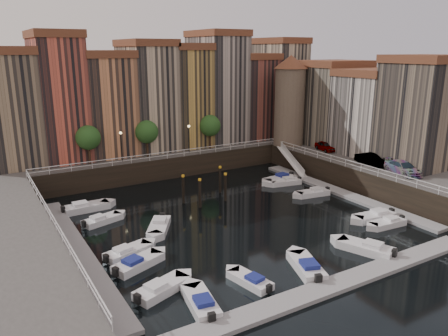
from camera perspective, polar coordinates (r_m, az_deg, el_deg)
ground at (r=48.18m, az=0.39°, el=-6.22°), size 200.00×200.00×0.00m
quay_far at (r=70.30m, az=-10.63°, el=1.73°), size 80.00×20.00×3.00m
quay_right at (r=64.84m, az=23.08°, el=-0.40°), size 20.00×36.00×3.00m
dock_left at (r=41.84m, az=-18.53°, el=-10.27°), size 2.00×28.00×0.35m
dock_right at (r=57.04m, az=15.02°, el=-3.11°), size 2.00×28.00×0.35m
dock_near at (r=36.06m, az=14.95°, el=-14.29°), size 30.00×2.00×0.35m
mountains at (r=150.75m, az=-21.55°, el=10.54°), size 145.00×100.00×18.00m
far_terrace at (r=67.64m, az=-7.61°, el=9.46°), size 48.70×10.30×17.50m
right_terrace at (r=65.67m, az=18.96°, el=7.38°), size 9.30×24.30×14.00m
corner_tower at (r=68.67m, az=8.56°, el=8.88°), size 5.20×5.20×13.80m
promenade_trees at (r=61.64m, az=-9.48°, el=4.73°), size 21.20×3.20×5.20m
street_lamps at (r=60.98m, az=-8.82°, el=3.98°), size 10.36×0.36×4.18m
railings at (r=51.00m, az=-2.44°, el=-0.51°), size 36.08×34.04×0.52m
gangway at (r=64.89m, az=8.79°, el=1.06°), size 2.78×8.32×3.73m
mooring_pilings at (r=52.21m, az=-2.16°, el=-2.59°), size 6.06×3.87×3.78m
boat_left_0 at (r=34.15m, az=-8.23°, el=-15.31°), size 4.88×3.13×1.10m
boat_left_1 at (r=37.98m, az=-11.25°, el=-12.12°), size 4.88×3.26×1.10m
boat_left_2 at (r=40.11m, az=-12.49°, el=-10.66°), size 4.74×2.85×1.06m
boat_left_3 at (r=47.82m, az=-15.68°, el=-6.55°), size 4.52×2.76×1.01m
boat_left_4 at (r=51.83m, az=-17.64°, el=-4.92°), size 5.24×2.05×1.20m
boat_right_0 at (r=48.35m, az=20.60°, el=-6.74°), size 4.38×1.87×0.99m
boat_right_1 at (r=49.62m, az=19.14°, el=-5.98°), size 5.00×2.30×1.13m
boat_right_2 at (r=55.58m, az=11.60°, el=-3.19°), size 4.55×2.20×1.02m
boat_right_3 at (r=59.40m, az=8.05°, el=-1.81°), size 4.66×2.40×1.04m
boat_right_4 at (r=60.52m, az=7.27°, el=-1.42°), size 5.12×2.48×1.15m
boat_near_0 at (r=32.25m, az=-3.00°, el=-17.17°), size 2.45×4.86×1.09m
boat_near_1 at (r=34.99m, az=3.50°, el=-14.46°), size 2.22×4.23×0.95m
boat_near_2 at (r=37.34m, az=10.75°, el=-12.56°), size 3.31×5.16×1.16m
boat_near_3 at (r=41.83m, az=18.13°, el=-9.90°), size 3.53×5.26×1.19m
car_a at (r=66.30m, az=13.10°, el=2.72°), size 2.41×4.31×1.38m
car_b at (r=59.49m, az=18.61°, el=0.95°), size 2.03×4.70×1.51m
car_c at (r=56.73m, az=22.34°, el=-0.06°), size 3.18×5.61×1.53m
boat_extra_317 at (r=44.90m, az=-8.45°, el=-7.53°), size 3.95×4.88×1.13m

